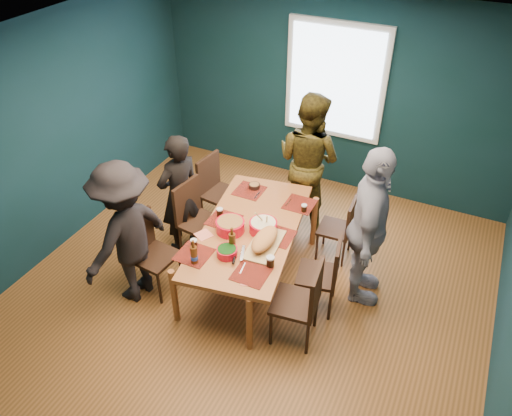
# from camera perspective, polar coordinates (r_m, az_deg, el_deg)

# --- Properties ---
(room) EXTENTS (5.01, 5.01, 2.71)m
(room) POSITION_cam_1_polar(r_m,az_deg,el_deg) (5.04, 1.02, 3.95)
(room) COLOR #9A5E2C
(room) RESTS_ON ground
(dining_table) EXTENTS (1.26, 2.07, 0.74)m
(dining_table) POSITION_cam_1_polar(r_m,az_deg,el_deg) (5.38, -0.66, -2.86)
(dining_table) COLOR #9D562F
(dining_table) RESTS_ON floor
(chair_left_far) EXTENTS (0.48, 0.48, 0.95)m
(chair_left_far) POSITION_cam_1_polar(r_m,az_deg,el_deg) (6.34, -4.67, 2.52)
(chair_left_far) COLOR black
(chair_left_far) RESTS_ON floor
(chair_left_mid) EXTENTS (0.49, 0.49, 0.97)m
(chair_left_mid) POSITION_cam_1_polar(r_m,az_deg,el_deg) (5.86, -7.01, -0.71)
(chair_left_mid) COLOR black
(chair_left_mid) RESTS_ON floor
(chair_left_near) EXTENTS (0.46, 0.46, 0.93)m
(chair_left_near) POSITION_cam_1_polar(r_m,az_deg,el_deg) (5.51, -12.26, -4.42)
(chair_left_near) COLOR black
(chair_left_near) RESTS_ON floor
(chair_right_far) EXTENTS (0.39, 0.39, 0.83)m
(chair_right_far) POSITION_cam_1_polar(r_m,az_deg,el_deg) (5.88, 9.85, -1.91)
(chair_right_far) COLOR black
(chair_right_far) RESTS_ON floor
(chair_right_mid) EXTENTS (0.48, 0.48, 0.90)m
(chair_right_mid) POSITION_cam_1_polar(r_m,az_deg,el_deg) (5.20, 8.03, -7.03)
(chair_right_mid) COLOR black
(chair_right_mid) RESTS_ON floor
(chair_right_near) EXTENTS (0.48, 0.48, 0.95)m
(chair_right_near) POSITION_cam_1_polar(r_m,az_deg,el_deg) (4.85, 5.56, -10.26)
(chair_right_near) COLOR black
(chair_right_near) RESTS_ON floor
(person_far_left) EXTENTS (0.55, 0.66, 1.53)m
(person_far_left) POSITION_cam_1_polar(r_m,az_deg,el_deg) (5.86, -8.71, 1.52)
(person_far_left) COLOR black
(person_far_left) RESTS_ON floor
(person_back) EXTENTS (1.01, 0.87, 1.78)m
(person_back) POSITION_cam_1_polar(r_m,az_deg,el_deg) (6.23, 6.00, 5.43)
(person_back) COLOR black
(person_back) RESTS_ON floor
(person_right) EXTENTS (0.66, 1.14, 1.83)m
(person_right) POSITION_cam_1_polar(r_m,az_deg,el_deg) (5.17, 12.75, -2.31)
(person_right) COLOR white
(person_right) RESTS_ON floor
(person_near_left) EXTENTS (0.77, 1.15, 1.65)m
(person_near_left) POSITION_cam_1_polar(r_m,az_deg,el_deg) (5.28, -14.64, -2.90)
(person_near_left) COLOR black
(person_near_left) RESTS_ON floor
(bowl_salad) EXTENTS (0.31, 0.31, 0.13)m
(bowl_salad) POSITION_cam_1_polar(r_m,az_deg,el_deg) (5.27, -2.97, -2.02)
(bowl_salad) COLOR red
(bowl_salad) RESTS_ON dining_table
(bowl_dumpling) EXTENTS (0.30, 0.30, 0.28)m
(bowl_dumpling) POSITION_cam_1_polar(r_m,az_deg,el_deg) (5.25, 0.83, -2.09)
(bowl_dumpling) COLOR red
(bowl_dumpling) RESTS_ON dining_table
(bowl_herbs) EXTENTS (0.21, 0.21, 0.09)m
(bowl_herbs) POSITION_cam_1_polar(r_m,az_deg,el_deg) (4.97, -3.34, -5.01)
(bowl_herbs) COLOR red
(bowl_herbs) RESTS_ON dining_table
(cutting_board) EXTENTS (0.36, 0.71, 0.16)m
(cutting_board) POSITION_cam_1_polar(r_m,az_deg,el_deg) (5.06, 0.97, -3.72)
(cutting_board) COLOR tan
(cutting_board) RESTS_ON dining_table
(small_bowl) EXTENTS (0.14, 0.14, 0.06)m
(small_bowl) POSITION_cam_1_polar(r_m,az_deg,el_deg) (5.94, -0.19, 2.54)
(small_bowl) COLOR black
(small_bowl) RESTS_ON dining_table
(beer_bottle_a) EXTENTS (0.07, 0.07, 0.27)m
(beer_bottle_a) POSITION_cam_1_polar(r_m,az_deg,el_deg) (4.89, -7.09, -5.33)
(beer_bottle_a) COLOR #46260C
(beer_bottle_a) RESTS_ON dining_table
(beer_bottle_b) EXTENTS (0.07, 0.07, 0.27)m
(beer_bottle_b) POSITION_cam_1_polar(r_m,az_deg,el_deg) (5.01, -2.73, -3.81)
(beer_bottle_b) COLOR #46260C
(beer_bottle_b) RESTS_ON dining_table
(cola_glass_a) EXTENTS (0.07, 0.07, 0.10)m
(cola_glass_a) POSITION_cam_1_polar(r_m,az_deg,el_deg) (5.10, -7.11, -4.02)
(cola_glass_a) COLOR black
(cola_glass_a) RESTS_ON dining_table
(cola_glass_b) EXTENTS (0.08, 0.08, 0.12)m
(cola_glass_b) POSITION_cam_1_polar(r_m,az_deg,el_deg) (4.84, 1.65, -6.09)
(cola_glass_b) COLOR black
(cola_glass_b) RESTS_ON dining_table
(cola_glass_c) EXTENTS (0.06, 0.06, 0.09)m
(cola_glass_c) POSITION_cam_1_polar(r_m,az_deg,el_deg) (5.57, 5.52, 0.02)
(cola_glass_c) COLOR black
(cola_glass_c) RESTS_ON dining_table
(cola_glass_d) EXTENTS (0.07, 0.07, 0.10)m
(cola_glass_d) POSITION_cam_1_polar(r_m,az_deg,el_deg) (5.49, -4.16, -0.46)
(cola_glass_d) COLOR black
(cola_glass_d) RESTS_ON dining_table
(napkin_a) EXTENTS (0.20, 0.20, 0.00)m
(napkin_a) POSITION_cam_1_polar(r_m,az_deg,el_deg) (5.27, 2.88, -2.90)
(napkin_a) COLOR #DF715E
(napkin_a) RESTS_ON dining_table
(napkin_b) EXTENTS (0.21, 0.21, 0.00)m
(napkin_b) POSITION_cam_1_polar(r_m,az_deg,el_deg) (5.27, -6.00, -3.07)
(napkin_b) COLOR #DF715E
(napkin_b) RESTS_ON dining_table
(napkin_c) EXTENTS (0.18, 0.18, 0.00)m
(napkin_c) POSITION_cam_1_polar(r_m,az_deg,el_deg) (4.73, -0.82, -8.33)
(napkin_c) COLOR #DF715E
(napkin_c) RESTS_ON dining_table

